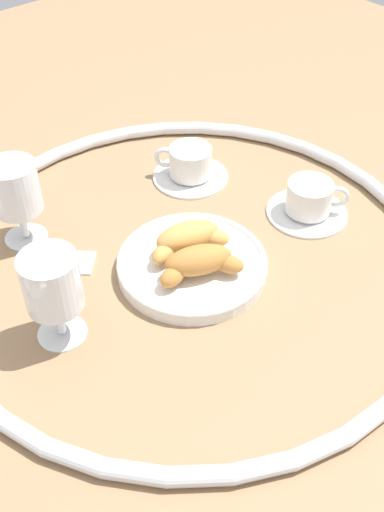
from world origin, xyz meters
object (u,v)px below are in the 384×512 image
object	(u,v)px
croissant_small	(199,263)
juice_glass_right	(51,286)
sugar_packet	(83,262)
pastry_plate	(192,264)
coffee_cup_far	(190,165)
coffee_cup_near	(309,201)
juice_glass_left	(15,191)
croissant_large	(187,239)

from	to	relation	value
croissant_small	juice_glass_right	distance (m)	0.22
sugar_packet	croissant_small	bearing A→B (deg)	79.61
pastry_plate	croissant_small	world-z (taller)	croissant_small
coffee_cup_far	juice_glass_right	size ratio (longest dim) A/B	0.97
coffee_cup_far	coffee_cup_near	bearing A→B (deg)	110.44
juice_glass_left	sugar_packet	xyz separation A→B (m)	(-0.03, 0.11, -0.09)
croissant_small	coffee_cup_near	world-z (taller)	croissant_small
coffee_cup_far	juice_glass_left	distance (m)	0.32
coffee_cup_far	pastry_plate	bearing A→B (deg)	49.25
coffee_cup_near	juice_glass_left	size ratio (longest dim) A/B	0.97
juice_glass_right	juice_glass_left	bearing A→B (deg)	-107.81
croissant_small	juice_glass_left	xyz separation A→B (m)	(0.14, -0.26, 0.05)
coffee_cup_near	sugar_packet	distance (m)	0.38
croissant_small	juice_glass_left	distance (m)	0.30
coffee_cup_far	juice_glass_right	bearing A→B (deg)	22.77
croissant_small	sugar_packet	distance (m)	0.19
croissant_large	juice_glass_right	bearing A→B (deg)	-1.26
coffee_cup_far	croissant_large	bearing A→B (deg)	47.32
pastry_plate	coffee_cup_near	size ratio (longest dim) A/B	1.67
pastry_plate	sugar_packet	world-z (taller)	pastry_plate
croissant_small	juice_glass_left	world-z (taller)	juice_glass_left
pastry_plate	croissant_small	bearing A→B (deg)	67.51
croissant_small	coffee_cup_far	xyz separation A→B (m)	(-0.17, -0.21, -0.02)
coffee_cup_near	juice_glass_right	size ratio (longest dim) A/B	0.97
croissant_small	coffee_cup_near	bearing A→B (deg)	-179.55
coffee_cup_far	juice_glass_left	world-z (taller)	juice_glass_left
juice_glass_left	coffee_cup_near	bearing A→B (deg)	145.92
juice_glass_right	coffee_cup_far	bearing A→B (deg)	-157.23
sugar_packet	pastry_plate	bearing A→B (deg)	88.37
croissant_large	croissant_small	world-z (taller)	same
coffee_cup_far	sugar_packet	bearing A→B (deg)	12.62
croissant_large	sugar_packet	bearing A→B (deg)	-38.80
pastry_plate	coffee_cup_far	size ratio (longest dim) A/B	1.67
croissant_small	pastry_plate	bearing A→B (deg)	-112.49
juice_glass_left	pastry_plate	bearing A→B (deg)	122.32
pastry_plate	juice_glass_right	distance (m)	0.23
juice_glass_left	juice_glass_right	bearing A→B (deg)	72.19
juice_glass_left	sugar_packet	size ratio (longest dim) A/B	2.80
coffee_cup_near	juice_glass_right	distance (m)	0.46
pastry_plate	coffee_cup_far	bearing A→B (deg)	-130.75
pastry_plate	croissant_large	world-z (taller)	croissant_large
juice_glass_left	sugar_packet	distance (m)	0.15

